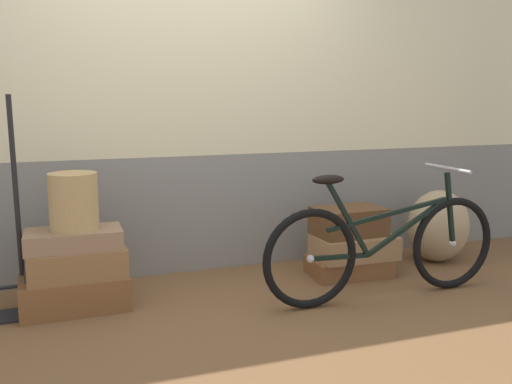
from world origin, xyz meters
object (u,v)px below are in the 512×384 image
object	(u,v)px
suitcase_2	(74,239)
suitcase_5	(349,221)
bicycle	(384,247)
suitcase_0	(75,292)
suitcase_4	(354,246)
burlap_sack	(438,226)
suitcase_3	(348,266)
suitcase_1	(78,263)
wicker_basket	(74,201)

from	to	relation	value
suitcase_2	suitcase_5	world-z (taller)	suitcase_2
suitcase_5	bicycle	world-z (taller)	bicycle
suitcase_2	suitcase_5	distance (m)	1.98
suitcase_0	suitcase_4	size ratio (longest dim) A/B	1.11
suitcase_5	burlap_sack	distance (m)	0.87
suitcase_3	burlap_sack	distance (m)	0.90
suitcase_2	burlap_sack	bearing A→B (deg)	3.17
suitcase_2	burlap_sack	size ratio (longest dim) A/B	1.00
suitcase_4	bicycle	bearing A→B (deg)	-95.97
suitcase_4	burlap_sack	distance (m)	0.84
suitcase_1	wicker_basket	world-z (taller)	wicker_basket
suitcase_5	bicycle	bearing A→B (deg)	-95.98
suitcase_5	wicker_basket	xyz separation A→B (m)	(-1.96, -0.02, 0.28)
suitcase_3	wicker_basket	bearing A→B (deg)	-175.93
suitcase_0	wicker_basket	size ratio (longest dim) A/B	1.86
suitcase_2	bicycle	bearing A→B (deg)	-13.26
suitcase_5	burlap_sack	xyz separation A→B (m)	(0.86, 0.06, -0.12)
suitcase_1	bicycle	bearing A→B (deg)	-14.49
suitcase_3	suitcase_4	world-z (taller)	suitcase_4
suitcase_2	suitcase_4	world-z (taller)	suitcase_2
suitcase_3	wicker_basket	xyz separation A→B (m)	(-1.96, 0.00, 0.63)
suitcase_0	suitcase_2	xyz separation A→B (m)	(0.01, -0.00, 0.35)
suitcase_2	suitcase_0	bearing A→B (deg)	174.29
suitcase_4	bicycle	world-z (taller)	bicycle
suitcase_3	suitcase_5	distance (m)	0.34
suitcase_3	wicker_basket	size ratio (longest dim) A/B	1.64
suitcase_4	suitcase_5	bearing A→B (deg)	134.99
suitcase_1	burlap_sack	bearing A→B (deg)	1.96
suitcase_1	wicker_basket	xyz separation A→B (m)	(-0.00, 0.03, 0.39)
suitcase_0	suitcase_5	distance (m)	2.01
suitcase_4	burlap_sack	bearing A→B (deg)	7.76
suitcase_0	suitcase_2	bearing A→B (deg)	-8.29
suitcase_1	suitcase_3	bearing A→B (deg)	0.55
suitcase_2	bicycle	xyz separation A→B (m)	(1.94, -0.50, -0.11)
suitcase_2	wicker_basket	distance (m)	0.24
suitcase_5	suitcase_0	bearing A→B (deg)	178.51
suitcase_2	bicycle	distance (m)	2.01
suitcase_5	wicker_basket	size ratio (longest dim) A/B	1.45
burlap_sack	wicker_basket	bearing A→B (deg)	-178.46
suitcase_0	suitcase_5	world-z (taller)	suitcase_5
suitcase_0	suitcase_1	world-z (taller)	suitcase_1
suitcase_1	wicker_basket	distance (m)	0.39
suitcase_1	wicker_basket	bearing A→B (deg)	94.16
burlap_sack	suitcase_2	bearing A→B (deg)	-178.12
wicker_basket	bicycle	distance (m)	2.03
suitcase_4	burlap_sack	world-z (taller)	burlap_sack
suitcase_5	burlap_sack	bearing A→B (deg)	1.19
suitcase_4	bicycle	distance (m)	0.53
suitcase_2	suitcase_5	xyz separation A→B (m)	(1.98, 0.04, -0.05)
suitcase_3	wicker_basket	distance (m)	2.06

